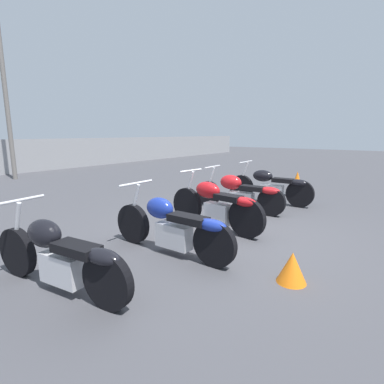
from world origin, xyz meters
TOP-DOWN VIEW (x-y plane):
  - ground_plane at (0.00, 0.00)m, footprint 60.00×60.00m
  - motorcycle_slot_0 at (-2.78, 0.47)m, footprint 0.69×2.09m
  - motorcycle_slot_1 at (-1.26, 0.15)m, footprint 0.67×2.14m
  - motorcycle_slot_2 at (0.07, 0.25)m, footprint 0.59×2.04m
  - motorcycle_slot_3 at (1.51, 0.53)m, footprint 0.66×2.16m
  - motorcycle_slot_4 at (2.64, 0.25)m, footprint 0.74×2.15m
  - traffic_cone_near at (5.05, 0.35)m, footprint 0.33×0.33m
  - traffic_cone_far at (-1.08, -1.51)m, footprint 0.35×0.35m

SIDE VIEW (x-z plane):
  - ground_plane at x=0.00m, z-range 0.00..0.00m
  - traffic_cone_far at x=-1.08m, z-range 0.00..0.37m
  - traffic_cone_near at x=5.05m, z-range 0.00..0.55m
  - motorcycle_slot_0 at x=-2.78m, z-range -0.07..0.90m
  - motorcycle_slot_1 at x=-1.26m, z-range -0.08..0.91m
  - motorcycle_slot_3 at x=1.51m, z-range -0.07..0.90m
  - motorcycle_slot_4 at x=2.64m, z-range -0.08..0.93m
  - motorcycle_slot_2 at x=0.07m, z-range -0.08..0.97m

